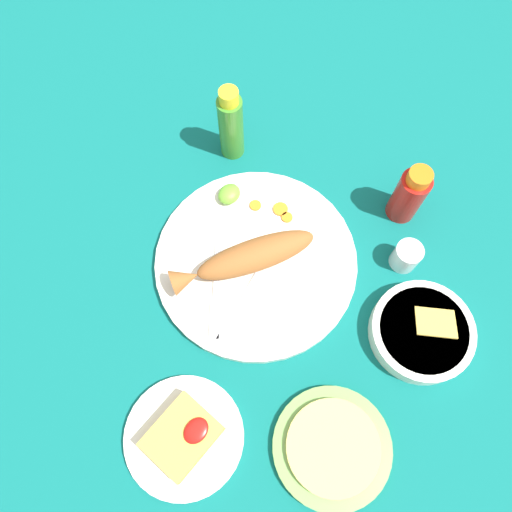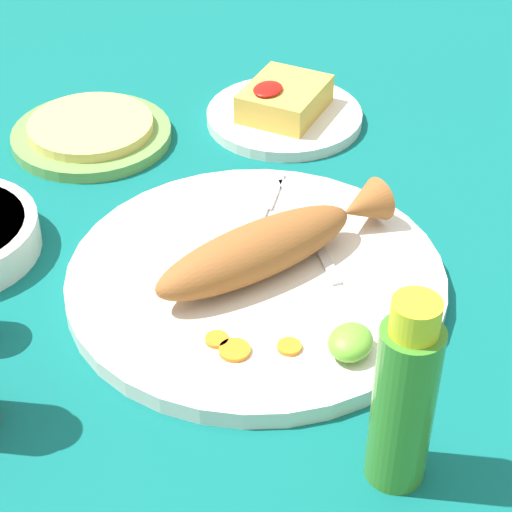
% 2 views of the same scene
% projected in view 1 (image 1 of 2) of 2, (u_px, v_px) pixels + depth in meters
% --- Properties ---
extents(ground_plane, '(4.00, 4.00, 0.00)m').
position_uv_depth(ground_plane, '(256.00, 263.00, 0.93)').
color(ground_plane, '#0C605B').
extents(main_plate, '(0.37, 0.37, 0.02)m').
position_uv_depth(main_plate, '(256.00, 262.00, 0.92)').
color(main_plate, silver).
rests_on(main_plate, ground_plane).
extents(fried_fish, '(0.26, 0.18, 0.05)m').
position_uv_depth(fried_fish, '(247.00, 258.00, 0.88)').
color(fried_fish, '#935628').
rests_on(fried_fish, main_plate).
extents(fork_near, '(0.18, 0.05, 0.00)m').
position_uv_depth(fork_near, '(239.00, 308.00, 0.87)').
color(fork_near, silver).
rests_on(fork_near, main_plate).
extents(fork_far, '(0.15, 0.13, 0.00)m').
position_uv_depth(fork_far, '(216.00, 295.00, 0.88)').
color(fork_far, silver).
rests_on(fork_far, main_plate).
extents(carrot_slice_near, '(0.03, 0.03, 0.00)m').
position_uv_depth(carrot_slice_near, '(280.00, 209.00, 0.94)').
color(carrot_slice_near, orange).
rests_on(carrot_slice_near, main_plate).
extents(carrot_slice_mid, '(0.02, 0.02, 0.00)m').
position_uv_depth(carrot_slice_mid, '(287.00, 217.00, 0.94)').
color(carrot_slice_mid, orange).
rests_on(carrot_slice_mid, main_plate).
extents(carrot_slice_far, '(0.02, 0.02, 0.00)m').
position_uv_depth(carrot_slice_far, '(255.00, 205.00, 0.95)').
color(carrot_slice_far, orange).
rests_on(carrot_slice_far, main_plate).
extents(lime_wedge_main, '(0.05, 0.04, 0.03)m').
position_uv_depth(lime_wedge_main, '(229.00, 194.00, 0.94)').
color(lime_wedge_main, '#6BB233').
rests_on(lime_wedge_main, main_plate).
extents(hot_sauce_bottle_red, '(0.06, 0.06, 0.14)m').
position_uv_depth(hot_sauce_bottle_red, '(409.00, 195.00, 0.91)').
color(hot_sauce_bottle_red, '#B21914').
rests_on(hot_sauce_bottle_red, ground_plane).
extents(hot_sauce_bottle_green, '(0.05, 0.05, 0.18)m').
position_uv_depth(hot_sauce_bottle_green, '(231.00, 125.00, 0.94)').
color(hot_sauce_bottle_green, '#3D8428').
rests_on(hot_sauce_bottle_green, ground_plane).
extents(salt_cup, '(0.05, 0.05, 0.06)m').
position_uv_depth(salt_cup, '(406.00, 257.00, 0.90)').
color(salt_cup, silver).
rests_on(salt_cup, ground_plane).
extents(side_plate_fries, '(0.19, 0.19, 0.01)m').
position_uv_depth(side_plate_fries, '(184.00, 437.00, 0.81)').
color(side_plate_fries, silver).
rests_on(side_plate_fries, ground_plane).
extents(fries_pile, '(0.11, 0.09, 0.04)m').
position_uv_depth(fries_pile, '(183.00, 436.00, 0.79)').
color(fries_pile, gold).
rests_on(fries_pile, side_plate_fries).
extents(guacamole_bowl, '(0.18, 0.18, 0.05)m').
position_uv_depth(guacamole_bowl, '(422.00, 331.00, 0.86)').
color(guacamole_bowl, white).
rests_on(guacamole_bowl, ground_plane).
extents(tortilla_plate, '(0.19, 0.19, 0.01)m').
position_uv_depth(tortilla_plate, '(332.00, 447.00, 0.80)').
color(tortilla_plate, '#6B9E4C').
rests_on(tortilla_plate, ground_plane).
extents(tortilla_stack, '(0.15, 0.15, 0.01)m').
position_uv_depth(tortilla_stack, '(333.00, 447.00, 0.79)').
color(tortilla_stack, '#E0C666').
rests_on(tortilla_stack, tortilla_plate).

